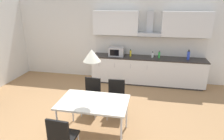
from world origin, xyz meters
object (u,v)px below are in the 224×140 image
Objects in this scene: microwave at (117,51)px; pendant_lamp at (92,55)px; chair_near_left at (62,135)px; bottle_white at (153,55)px; bottle_green at (159,55)px; dining_table at (94,104)px; bottle_yellow at (131,53)px; chair_far_right at (116,95)px; chair_far_left at (92,93)px; bottle_blue at (188,55)px.

pendant_lamp reaches higher than microwave.
bottle_white is at bearing 69.72° from chair_near_left.
dining_table is at bearing -113.63° from bottle_green.
bottle_yellow is 0.90m from bottle_green.
chair_far_right is 1.00× the size of chair_far_left.
bottle_green is 3.19m from dining_table.
chair_far_right is (-1.84, -2.09, -0.48)m from bottle_blue.
bottle_green reaches higher than bottle_white.
microwave is 2.07× the size of bottle_green.
chair_far_right is at bearing 0.02° from chair_far_left.
bottle_yellow is 0.99× the size of bottle_green.
microwave is 1.50× the size of pendant_lamp.
bottle_green is 4.07m from chair_near_left.
chair_near_left is at bearing -100.31° from bottle_yellow.
dining_table is at bearing -110.08° from chair_far_right.
bottle_blue is (1.06, -0.02, 0.05)m from bottle_white.
bottle_yellow is at bearing 87.77° from chair_far_right.
bottle_green reaches higher than chair_far_left.
dining_table is 0.87m from chair_far_left.
microwave is 2.21m from bottle_blue.
microwave is at bearing 91.49° from pendant_lamp.
chair_far_right is (0.37, -2.11, -0.49)m from microwave.
bottle_green is at bearing 53.39° from chair_far_left.
bottle_white is 2.30m from chair_far_right.
bottle_green is 0.27× the size of chair_far_right.
dining_table is (0.08, -2.91, -0.32)m from microwave.
bottle_white is at bearing 69.81° from dining_table.
pendant_lamp is at bearing -113.63° from bottle_green.
bottle_yellow is 3.04m from pendant_lamp.
chair_near_left is at bearing -123.36° from bottle_blue.
chair_near_left is at bearing -110.28° from bottle_white.
bottle_blue reaches higher than microwave.
bottle_blue is 0.23× the size of dining_table.
bottle_white is 0.22× the size of chair_far_right.
microwave is 2.98m from pendant_lamp.
dining_table is at bearing -126.38° from bottle_blue.
microwave is 0.55× the size of chair_far_right.
bottle_green is 3.25m from pendant_lamp.
pendant_lamp reaches higher than chair_near_left.
bottle_blue reaches higher than chair_far_left.
bottle_blue is at bearing -0.31° from microwave.
microwave is 2.17m from chair_far_left.
dining_table is 1.53× the size of chair_far_right.
bottle_blue reaches higher than bottle_green.
microwave is 2.93m from dining_table.
chair_far_right is 1.72m from chair_near_left.
bottle_blue is at bearing -1.29° from bottle_white.
bottle_yellow is 3.83m from chair_near_left.
bottle_blue reaches higher than dining_table.
chair_near_left is (-0.30, -0.81, -0.18)m from dining_table.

